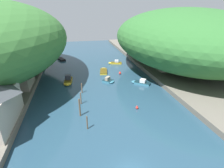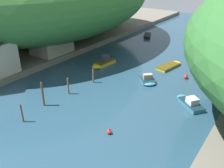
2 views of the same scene
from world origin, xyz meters
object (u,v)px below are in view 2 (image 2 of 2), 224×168
(boat_moored_right, at_px, (189,102))
(person_on_quay, at_px, (15,67))
(boat_navy_launch, at_px, (103,63))
(boat_far_right_bank, at_px, (148,80))
(boat_red_skiff, at_px, (148,35))
(boat_mid_channel, at_px, (210,59))
(boathouse_shed, at_px, (51,41))
(boat_open_rowboat, at_px, (170,65))
(channel_buoy_near, at_px, (109,131))
(channel_buoy_far, at_px, (186,77))

(boat_moored_right, height_order, person_on_quay, person_on_quay)
(boat_navy_launch, bearing_deg, boat_far_right_bank, 174.68)
(boat_moored_right, relative_size, boat_red_skiff, 0.87)
(boat_mid_channel, height_order, person_on_quay, person_on_quay)
(boat_red_skiff, height_order, person_on_quay, person_on_quay)
(boathouse_shed, height_order, boat_red_skiff, boathouse_shed)
(boat_moored_right, distance_m, boat_far_right_bank, 8.56)
(boat_mid_channel, relative_size, boat_navy_launch, 0.87)
(boat_moored_right, relative_size, boat_far_right_bank, 1.39)
(boat_moored_right, distance_m, boat_open_rowboat, 14.21)
(channel_buoy_near, bearing_deg, boat_red_skiff, 112.01)
(boat_open_rowboat, distance_m, channel_buoy_far, 5.70)
(boat_navy_launch, bearing_deg, channel_buoy_near, 133.91)
(channel_buoy_near, bearing_deg, person_on_quay, 170.98)
(boat_far_right_bank, distance_m, boat_open_rowboat, 8.78)
(boat_far_right_bank, relative_size, person_on_quay, 2.16)
(boat_far_right_bank, bearing_deg, boathouse_shed, -43.70)
(boat_red_skiff, bearing_deg, boat_mid_channel, -51.21)
(boat_mid_channel, xyz_separation_m, channel_buoy_far, (-1.03, -10.83, -0.05))
(boat_mid_channel, bearing_deg, boat_navy_launch, 146.81)
(boat_navy_launch, bearing_deg, channel_buoy_far, -163.16)
(boat_far_right_bank, bearing_deg, boat_red_skiff, -107.18)
(boathouse_shed, height_order, boat_open_rowboat, boathouse_shed)
(boat_navy_launch, bearing_deg, boat_moored_right, 170.11)
(boat_moored_right, xyz_separation_m, boat_navy_launch, (-18.77, 5.04, 0.13))
(boat_far_right_bank, xyz_separation_m, person_on_quay, (-19.38, -11.29, 1.67))
(boat_moored_right, height_order, boat_mid_channel, boat_mid_channel)
(boat_moored_right, relative_size, channel_buoy_far, 4.90)
(boathouse_shed, relative_size, boat_moored_right, 1.55)
(boat_open_rowboat, distance_m, boat_navy_launch, 12.84)
(channel_buoy_near, bearing_deg, boat_far_right_bank, 100.39)
(boat_moored_right, xyz_separation_m, boat_open_rowboat, (-7.87, 11.83, -0.16))
(boat_red_skiff, height_order, channel_buoy_near, channel_buoy_near)
(boathouse_shed, xyz_separation_m, boat_red_skiff, (8.22, 26.49, -3.17))
(person_on_quay, bearing_deg, boathouse_shed, 14.52)
(boathouse_shed, distance_m, boat_open_rowboat, 24.21)
(boat_navy_launch, xyz_separation_m, boat_red_skiff, (-2.99, 23.96, -0.23))
(channel_buoy_far, bearing_deg, boat_mid_channel, 84.54)
(boat_navy_launch, xyz_separation_m, channel_buoy_near, (13.47, -16.78, -0.23))
(boathouse_shed, xyz_separation_m, person_on_quay, (2.59, -10.74, -1.41))
(boat_moored_right, bearing_deg, person_on_quay, 144.89)
(boat_moored_right, relative_size, boat_open_rowboat, 0.78)
(boat_moored_right, bearing_deg, boat_mid_channel, 45.44)
(channel_buoy_near, height_order, person_on_quay, person_on_quay)
(boat_moored_right, distance_m, channel_buoy_far, 8.91)
(channel_buoy_near, xyz_separation_m, person_on_quay, (-22.09, 3.51, 1.76))
(boathouse_shed, relative_size, boat_red_skiff, 1.35)
(person_on_quay, bearing_deg, channel_buoy_near, -98.07)
(channel_buoy_near, relative_size, channel_buoy_far, 0.81)
(boat_far_right_bank, height_order, person_on_quay, person_on_quay)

